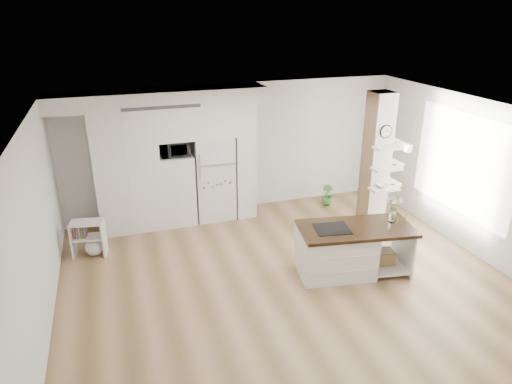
% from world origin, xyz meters
% --- Properties ---
extents(floor, '(7.00, 6.00, 0.01)m').
position_xyz_m(floor, '(0.00, 0.00, 0.00)').
color(floor, tan).
rests_on(floor, ground).
extents(room, '(7.04, 6.04, 2.72)m').
position_xyz_m(room, '(0.00, 0.00, 1.86)').
color(room, white).
rests_on(room, ground).
extents(cabinet_wall, '(4.00, 0.71, 2.70)m').
position_xyz_m(cabinet_wall, '(-1.45, 2.67, 1.51)').
color(cabinet_wall, white).
rests_on(cabinet_wall, floor).
extents(refrigerator, '(0.78, 0.69, 1.75)m').
position_xyz_m(refrigerator, '(-0.53, 2.68, 0.88)').
color(refrigerator, silver).
rests_on(refrigerator, floor).
extents(column, '(0.69, 0.90, 2.70)m').
position_xyz_m(column, '(2.38, 1.13, 1.35)').
color(column, silver).
rests_on(column, floor).
extents(window, '(0.00, 2.40, 2.40)m').
position_xyz_m(window, '(3.48, 0.30, 1.50)').
color(window, white).
rests_on(window, room).
extents(pendant_light, '(0.12, 0.12, 0.10)m').
position_xyz_m(pendant_light, '(1.70, 0.15, 2.12)').
color(pendant_light, white).
rests_on(pendant_light, room).
extents(kitchen_island, '(1.94, 1.14, 1.39)m').
position_xyz_m(kitchen_island, '(0.96, -0.12, 0.43)').
color(kitchen_island, white).
rests_on(kitchen_island, floor).
extents(bookshelf, '(0.60, 0.41, 0.66)m').
position_xyz_m(bookshelf, '(-2.98, 1.78, 0.29)').
color(bookshelf, white).
rests_on(bookshelf, floor).
extents(floor_plant_a, '(0.28, 0.24, 0.47)m').
position_xyz_m(floor_plant_a, '(2.73, 0.77, 0.23)').
color(floor_plant_a, '#437E32').
rests_on(floor_plant_a, floor).
extents(floor_plant_b, '(0.27, 0.27, 0.46)m').
position_xyz_m(floor_plant_b, '(1.99, 2.50, 0.23)').
color(floor_plant_b, '#437E32').
rests_on(floor_plant_b, floor).
extents(microwave, '(0.54, 0.37, 0.30)m').
position_xyz_m(microwave, '(-1.27, 2.62, 1.57)').
color(microwave, '#2D2D2D').
rests_on(microwave, cabinet_wall).
extents(shelf_plant, '(0.27, 0.23, 0.30)m').
position_xyz_m(shelf_plant, '(2.63, 1.30, 1.52)').
color(shelf_plant, '#437E32').
rests_on(shelf_plant, column).
extents(decor_bowl, '(0.22, 0.22, 0.05)m').
position_xyz_m(decor_bowl, '(2.30, 0.90, 1.00)').
color(decor_bowl, white).
rests_on(decor_bowl, column).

